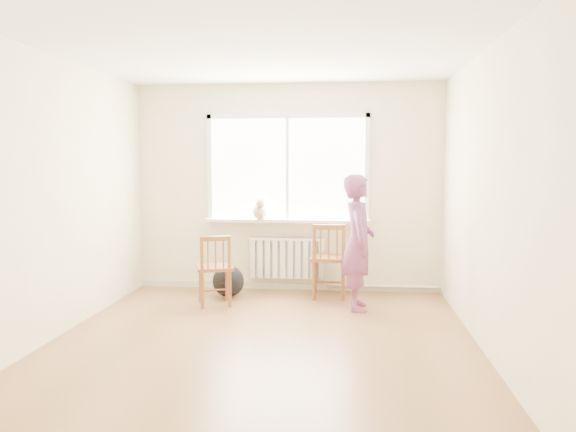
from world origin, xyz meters
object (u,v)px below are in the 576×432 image
(chair_left, at_px, (215,270))
(chair_right, at_px, (329,261))
(person, at_px, (358,242))
(backpack, at_px, (228,281))
(cat, at_px, (260,210))

(chair_left, bearing_deg, chair_right, -178.03)
(person, height_order, backpack, person)
(chair_right, relative_size, backpack, 2.35)
(chair_left, relative_size, cat, 1.93)
(backpack, bearing_deg, chair_left, -97.67)
(chair_right, distance_m, cat, 1.11)
(chair_right, height_order, person, person)
(cat, bearing_deg, chair_right, -27.35)
(chair_right, distance_m, person, 0.66)
(chair_left, bearing_deg, backpack, -116.66)
(chair_left, bearing_deg, person, 162.04)
(chair_right, bearing_deg, person, 125.63)
(cat, relative_size, backpack, 1.10)
(chair_left, xyz_separation_m, backpack, (0.06, 0.45, -0.23))
(chair_left, relative_size, backpack, 2.12)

